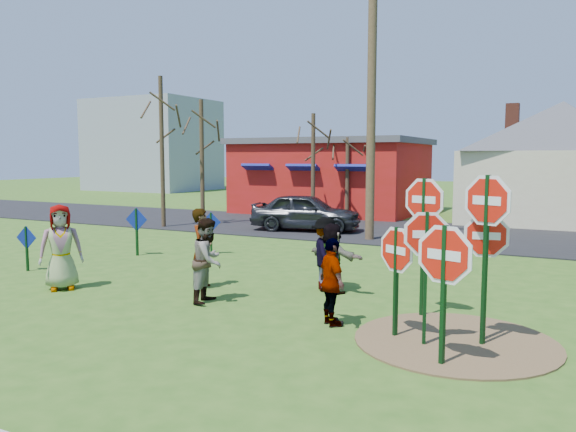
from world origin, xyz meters
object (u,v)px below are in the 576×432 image
person_b (202,248)px  suv (306,212)px  person_a (61,247)px  stop_sign_a (396,258)px  stop_sign_d (486,246)px  stop_sign_c (487,220)px  utility_pole (372,90)px  stop_sign_b (424,212)px

person_b → suv: 10.01m
person_a → suv: person_a is taller
stop_sign_a → stop_sign_d: bearing=48.9°
stop_sign_c → person_b: 6.43m
stop_sign_d → utility_pole: 11.60m
stop_sign_c → utility_pole: size_ratio=0.28×
stop_sign_a → stop_sign_c: bearing=39.5°
stop_sign_a → person_b: bearing=-165.7°
stop_sign_a → utility_pole: utility_pole is taller
stop_sign_b → suv: (-7.01, 9.87, -1.17)m
stop_sign_a → stop_sign_d: (1.31, 0.43, 0.24)m
stop_sign_a → person_b: stop_sign_a is taller
stop_sign_a → utility_pole: size_ratio=0.20×
person_a → suv: (0.66, 11.37, -0.17)m
stop_sign_c → person_b: bearing=-167.6°
stop_sign_c → stop_sign_d: stop_sign_c is taller
stop_sign_d → person_b: bearing=160.7°
stop_sign_c → stop_sign_b: bearing=160.2°
stop_sign_d → person_a: size_ratio=1.15×
stop_sign_d → person_a: stop_sign_d is taller
stop_sign_b → person_b: bearing=-165.2°
utility_pole → stop_sign_d: bearing=-61.8°
stop_sign_a → suv: size_ratio=0.45×
utility_pole → person_a: bearing=-109.8°
stop_sign_a → stop_sign_c: stop_sign_c is taller
stop_sign_d → suv: bearing=117.4°
stop_sign_c → person_a: bearing=-154.2°
suv → utility_pole: (3.03, -1.14, 4.48)m
stop_sign_a → person_b: size_ratio=1.09×
stop_sign_c → utility_pole: (-5.22, 9.91, 3.28)m
stop_sign_b → utility_pole: size_ratio=0.27×
stop_sign_c → suv: bearing=150.5°
stop_sign_a → suv: (-6.91, 11.25, -0.53)m
stop_sign_a → person_b: (-4.88, 1.45, -0.41)m
person_b → utility_pole: size_ratio=0.18×
person_b → utility_pole: bearing=-21.7°
stop_sign_c → person_a: (-8.90, -0.32, -1.03)m
suv → person_b: bearing=-178.8°
stop_sign_b → person_a: 7.87m
person_a → person_b: person_a is taller
stop_sign_a → person_b: 5.10m
stop_sign_a → person_a: size_ratio=1.03×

